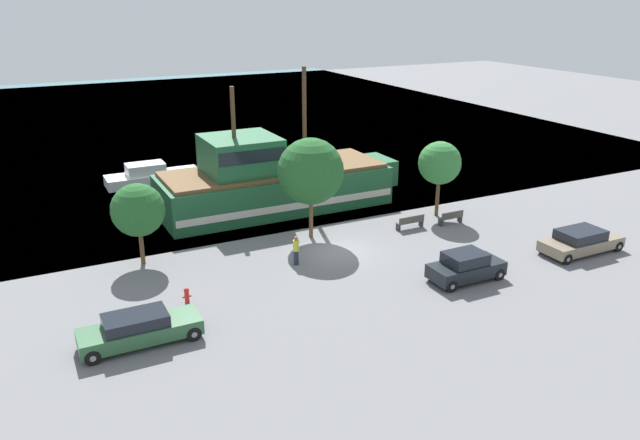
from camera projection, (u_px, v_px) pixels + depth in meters
name	position (u px, v px, depth m)	size (l,w,h in m)	color
ground_plane	(338.00, 250.00, 35.52)	(160.00, 160.00, 0.00)	slate
water_surface	(159.00, 119.00, 72.46)	(80.00, 80.00, 0.00)	teal
pirate_ship	(271.00, 182.00, 41.88)	(16.61, 5.70, 9.32)	#1E5633
moored_boat_dockside	(152.00, 176.00, 47.86)	(7.06, 2.28, 1.62)	silver
parked_car_curb_front	(581.00, 241.00, 34.99)	(4.85, 1.98, 1.37)	#7F705B
parked_car_curb_mid	(466.00, 267.00, 31.56)	(3.89, 1.79, 1.52)	black
parked_car_curb_rear	(139.00, 329.00, 25.80)	(4.96, 1.79, 1.37)	#2D5B38
fire_hydrant	(187.00, 295.00, 29.35)	(0.42, 0.25, 0.76)	red
bench_promenade_east	(451.00, 218.00, 39.39)	(1.65, 0.45, 0.85)	#4C4742
bench_promenade_west	(410.00, 222.00, 38.62)	(1.83, 0.45, 0.85)	#4C4742
pedestrian_walking_near	(296.00, 250.00, 33.37)	(0.32, 0.32, 1.62)	#232838
tree_row_east	(138.00, 210.00, 32.73)	(2.83, 2.83, 4.48)	brown
tree_row_mideast	(311.00, 171.00, 36.03)	(3.88, 3.88, 6.03)	brown
tree_row_midwest	(440.00, 163.00, 39.85)	(2.76, 2.76, 4.95)	brown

